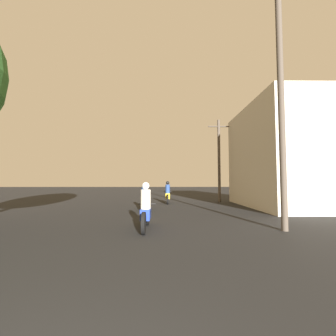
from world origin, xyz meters
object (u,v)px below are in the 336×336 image
Objects in this scene: motorcycle_blue at (146,210)px; utility_pole_far at (219,158)px; motorcycle_green at (145,199)px; motorcycle_yellow at (168,194)px; utility_pole_near at (281,98)px; building_right_near at (284,157)px.

utility_pole_far is at bearing 59.85° from motorcycle_blue.
motorcycle_green is at bearing 91.99° from motorcycle_blue.
utility_pole_near is (3.58, -8.71, 3.62)m from motorcycle_yellow.
motorcycle_green is 8.84m from building_right_near.
motorcycle_yellow is at bearing 112.33° from utility_pole_near.
motorcycle_yellow is at bearing 80.90° from motorcycle_blue.
utility_pole_far is at bearing 19.15° from motorcycle_yellow.
utility_pole_far is (5.17, 4.43, 2.66)m from motorcycle_green.
motorcycle_blue is at bearing 176.65° from utility_pole_near.
utility_pole_near reaches higher than motorcycle_blue.
motorcycle_yellow is 0.31× the size of utility_pole_far.
motorcycle_yellow is (1.29, 3.49, 0.03)m from motorcycle_green.
utility_pole_near reaches higher than motorcycle_green.
motorcycle_blue is at bearing -116.44° from utility_pole_far.
utility_pole_near reaches higher than utility_pole_far.
building_right_near reaches higher than motorcycle_green.
motorcycle_green is 0.28× the size of building_right_near.
motorcycle_green is 7.31m from utility_pole_far.
motorcycle_green is (-0.49, 4.96, -0.02)m from motorcycle_blue.
motorcycle_blue is 10.37m from building_right_near.
utility_pole_near is (4.38, -0.26, 3.63)m from motorcycle_blue.
motorcycle_blue is 8.49m from motorcycle_yellow.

